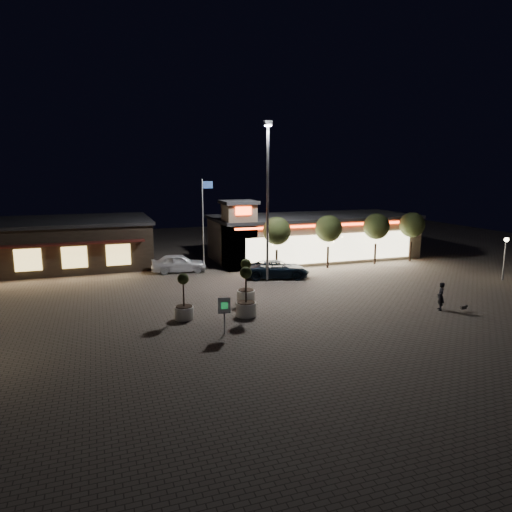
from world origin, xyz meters
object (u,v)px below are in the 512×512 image
object	(u,v)px
white_sedan	(179,263)
planter_mid	(246,301)
pedestrian	(441,296)
valet_sign	(224,309)
pickup_truck	(278,269)
planter_left	(184,305)

from	to	relation	value
white_sedan	planter_mid	world-z (taller)	planter_mid
white_sedan	planter_mid	xyz separation A→B (m)	(1.72, -13.48, 0.14)
pedestrian	valet_sign	world-z (taller)	valet_sign
pickup_truck	planter_left	bearing A→B (deg)	147.63
white_sedan	pedestrian	bearing A→B (deg)	-134.26
planter_left	planter_mid	xyz separation A→B (m)	(3.66, -0.62, 0.08)
white_sedan	pedestrian	world-z (taller)	pedestrian
planter_mid	valet_sign	distance (m)	3.37
pickup_truck	planter_mid	world-z (taller)	planter_mid
white_sedan	planter_left	size ratio (longest dim) A/B	1.69
planter_mid	planter_left	bearing A→B (deg)	170.37
white_sedan	valet_sign	size ratio (longest dim) A/B	2.32
white_sedan	planter_mid	distance (m)	13.59
planter_mid	valet_sign	xyz separation A→B (m)	(-2.07, -2.61, 0.48)
valet_sign	pedestrian	bearing A→B (deg)	-1.44
pedestrian	valet_sign	xyz separation A→B (m)	(-14.01, 0.35, 0.53)
pickup_truck	planter_left	xyz separation A→B (m)	(-9.24, -8.06, 0.14)
white_sedan	planter_mid	bearing A→B (deg)	-166.70
pickup_truck	pedestrian	xyz separation A→B (m)	(6.36, -11.63, 0.17)
white_sedan	planter_left	xyz separation A→B (m)	(-1.94, -12.86, 0.06)
white_sedan	planter_left	world-z (taller)	planter_left
white_sedan	pedestrian	distance (m)	21.37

